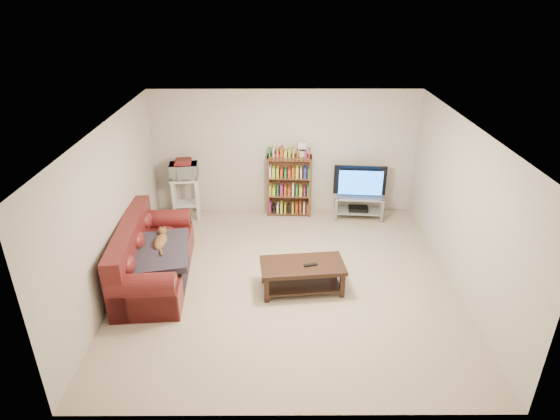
{
  "coord_description": "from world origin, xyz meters",
  "views": [
    {
      "loc": [
        -0.13,
        -5.99,
        4.08
      ],
      "look_at": [
        -0.1,
        0.4,
        1.0
      ],
      "focal_mm": 30.0,
      "sensor_mm": 36.0,
      "label": 1
    }
  ],
  "objects_px": {
    "sofa": "(150,260)",
    "coffee_table": "(302,272)",
    "tv_stand": "(359,203)",
    "bookshelf": "(289,185)"
  },
  "relations": [
    {
      "from": "coffee_table",
      "to": "tv_stand",
      "type": "relative_size",
      "value": 1.33
    },
    {
      "from": "sofa",
      "to": "bookshelf",
      "type": "xyz_separation_m",
      "value": [
        2.16,
        2.24,
        0.3
      ]
    },
    {
      "from": "tv_stand",
      "to": "bookshelf",
      "type": "relative_size",
      "value": 0.79
    },
    {
      "from": "sofa",
      "to": "coffee_table",
      "type": "xyz_separation_m",
      "value": [
        2.3,
        -0.3,
        -0.02
      ]
    },
    {
      "from": "sofa",
      "to": "bookshelf",
      "type": "bearing_deg",
      "value": 41.79
    },
    {
      "from": "sofa",
      "to": "tv_stand",
      "type": "relative_size",
      "value": 2.34
    },
    {
      "from": "coffee_table",
      "to": "tv_stand",
      "type": "bearing_deg",
      "value": 57.33
    },
    {
      "from": "coffee_table",
      "to": "bookshelf",
      "type": "relative_size",
      "value": 1.05
    },
    {
      "from": "sofa",
      "to": "bookshelf",
      "type": "distance_m",
      "value": 3.13
    },
    {
      "from": "sofa",
      "to": "coffee_table",
      "type": "relative_size",
      "value": 1.76
    }
  ]
}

